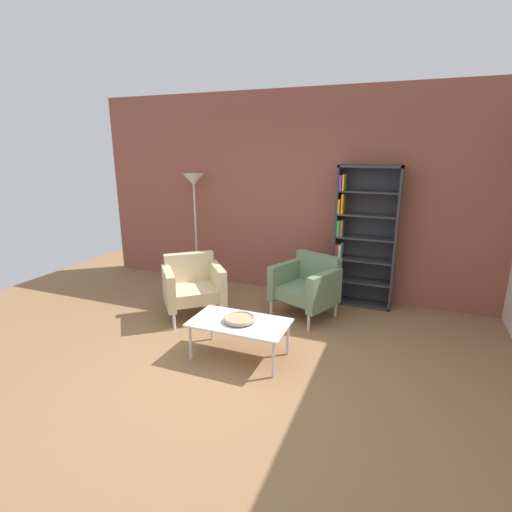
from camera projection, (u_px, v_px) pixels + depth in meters
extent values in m
plane|color=olive|center=(222.00, 370.00, 3.82)|extent=(8.32, 8.32, 0.00)
cube|color=brown|center=(296.00, 195.00, 5.63)|extent=(6.40, 0.12, 2.90)
cube|color=#333338|center=(336.00, 235.00, 5.32)|extent=(0.03, 0.30, 1.90)
cube|color=#333338|center=(396.00, 240.00, 5.05)|extent=(0.03, 0.30, 1.90)
cube|color=#333338|center=(371.00, 166.00, 4.93)|extent=(0.80, 0.30, 0.03)
cube|color=#333338|center=(360.00, 303.00, 5.44)|extent=(0.80, 0.30, 0.03)
cube|color=#333338|center=(366.00, 236.00, 5.31)|extent=(0.80, 0.02, 1.90)
cube|color=#333338|center=(362.00, 281.00, 5.35)|extent=(0.76, 0.28, 0.02)
cube|color=#333338|center=(364.00, 260.00, 5.27)|extent=(0.76, 0.28, 0.02)
cube|color=#333338|center=(365.00, 238.00, 5.18)|extent=(0.76, 0.28, 0.02)
cube|color=#333338|center=(367.00, 215.00, 5.10)|extent=(0.76, 0.28, 0.02)
cube|color=#333338|center=(369.00, 192.00, 5.02)|extent=(0.76, 0.28, 0.02)
cube|color=orange|center=(335.00, 291.00, 5.48)|extent=(0.03, 0.18, 0.24)
cube|color=yellow|center=(338.00, 291.00, 5.46)|extent=(0.03, 0.17, 0.25)
cube|color=olive|center=(336.00, 271.00, 5.43)|extent=(0.03, 0.23, 0.18)
cube|color=blue|center=(339.00, 272.00, 5.41)|extent=(0.04, 0.22, 0.18)
cube|color=red|center=(337.00, 250.00, 5.31)|extent=(0.03, 0.17, 0.20)
cube|color=white|center=(341.00, 250.00, 5.34)|extent=(0.04, 0.25, 0.19)
cube|color=green|center=(339.00, 228.00, 5.23)|extent=(0.04, 0.19, 0.21)
cube|color=olive|center=(342.00, 228.00, 5.21)|extent=(0.03, 0.17, 0.22)
cube|color=yellow|center=(340.00, 206.00, 5.15)|extent=(0.03, 0.17, 0.19)
cube|color=orange|center=(343.00, 203.00, 5.16)|extent=(0.03, 0.25, 0.26)
cube|color=purple|center=(341.00, 182.00, 5.09)|extent=(0.03, 0.22, 0.19)
cube|color=yellow|center=(345.00, 182.00, 5.08)|extent=(0.02, 0.24, 0.21)
cube|color=silver|center=(239.00, 323.00, 3.95)|extent=(1.00, 0.56, 0.02)
cylinder|color=silver|center=(190.00, 342.00, 3.96)|extent=(0.03, 0.03, 0.38)
cylinder|color=silver|center=(273.00, 360.00, 3.64)|extent=(0.03, 0.03, 0.38)
cylinder|color=silver|center=(212.00, 324.00, 4.37)|extent=(0.03, 0.03, 0.38)
cylinder|color=silver|center=(288.00, 338.00, 4.05)|extent=(0.03, 0.03, 0.38)
cylinder|color=tan|center=(239.00, 321.00, 3.95)|extent=(0.13, 0.13, 0.02)
cylinder|color=tan|center=(239.00, 319.00, 3.94)|extent=(0.32, 0.32, 0.02)
torus|color=tan|center=(239.00, 318.00, 3.94)|extent=(0.32, 0.32, 0.02)
cube|color=slate|center=(305.00, 292.00, 4.97)|extent=(0.81, 0.78, 0.16)
cube|color=slate|center=(318.00, 268.00, 5.08)|extent=(0.64, 0.36, 0.38)
cube|color=slate|center=(285.00, 279.00, 5.13)|extent=(0.33, 0.61, 0.46)
cube|color=slate|center=(325.00, 291.00, 4.72)|extent=(0.33, 0.61, 0.46)
cylinder|color=silver|center=(271.00, 307.00, 5.01)|extent=(0.04, 0.04, 0.24)
cylinder|color=silver|center=(309.00, 321.00, 4.61)|extent=(0.04, 0.04, 0.24)
cylinder|color=silver|center=(299.00, 296.00, 5.41)|extent=(0.04, 0.04, 0.24)
cylinder|color=silver|center=(336.00, 307.00, 5.01)|extent=(0.04, 0.04, 0.24)
cube|color=#C6B289|center=(194.00, 293.00, 4.95)|extent=(0.86, 0.86, 0.16)
cube|color=#C6B289|center=(189.00, 267.00, 5.13)|extent=(0.56, 0.51, 0.38)
cube|color=#C6B289|center=(169.00, 288.00, 4.81)|extent=(0.48, 0.54, 0.46)
cube|color=#C6B289|center=(218.00, 283.00, 5.00)|extent=(0.48, 0.54, 0.46)
cylinder|color=silver|center=(174.00, 320.00, 4.63)|extent=(0.04, 0.04, 0.24)
cylinder|color=silver|center=(223.00, 314.00, 4.82)|extent=(0.04, 0.04, 0.24)
cylinder|color=silver|center=(168.00, 303.00, 5.16)|extent=(0.04, 0.04, 0.24)
cylinder|color=silver|center=(213.00, 297.00, 5.35)|extent=(0.04, 0.04, 0.24)
cylinder|color=silver|center=(198.00, 282.00, 6.27)|extent=(0.28, 0.28, 0.02)
cylinder|color=silver|center=(196.00, 232.00, 6.04)|extent=(0.03, 0.03, 1.65)
cone|color=white|center=(194.00, 180.00, 5.83)|extent=(0.32, 0.32, 0.18)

